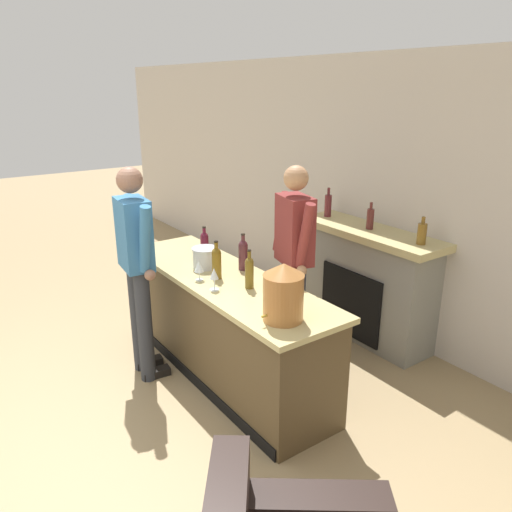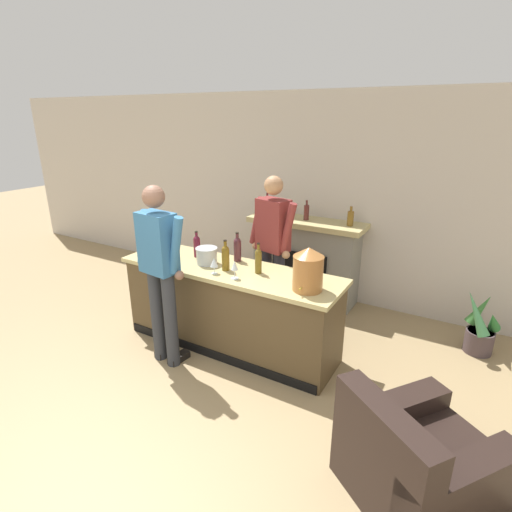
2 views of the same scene
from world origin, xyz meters
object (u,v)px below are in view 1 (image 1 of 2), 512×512
ice_bucket_steel (205,257)px  wine_bottle_rose_blush (205,244)px  wine_glass_front_left (199,267)px  person_bartender (293,259)px  wine_glass_mid_counter (214,275)px  wine_bottle_riesling_slim (249,271)px  wine_bottle_chardonnay_pale (217,262)px  fireplace_stone (367,282)px  wine_bottle_merlot_tall (243,253)px  copper_dispenser (283,292)px  person_customer (137,265)px

ice_bucket_steel → wine_bottle_rose_blush: wine_bottle_rose_blush is taller
ice_bucket_steel → wine_glass_front_left: ice_bucket_steel is taller
person_bartender → wine_glass_mid_counter: size_ratio=9.89×
wine_bottle_rose_blush → wine_bottle_riesling_slim: (0.84, -0.08, 0.01)m
wine_bottle_chardonnay_pale → wine_glass_mid_counter: size_ratio=1.76×
fireplace_stone → wine_bottle_merlot_tall: 1.44m
copper_dispenser → wine_glass_front_left: 0.98m
person_bartender → wine_glass_front_left: bearing=-106.4°
person_customer → wine_bottle_chardonnay_pale: (0.41, 0.52, 0.04)m
wine_glass_mid_counter → copper_dispenser: bearing=9.1°
ice_bucket_steel → wine_bottle_merlot_tall: wine_bottle_merlot_tall is taller
person_customer → ice_bucket_steel: size_ratio=7.88×
wine_bottle_merlot_tall → copper_dispenser: bearing=-18.6°
fireplace_stone → person_customer: person_customer is taller
wine_bottle_rose_blush → wine_glass_front_left: wine_bottle_rose_blush is taller
ice_bucket_steel → wine_glass_mid_counter: (0.49, -0.20, 0.04)m
wine_bottle_merlot_tall → person_bartender: bearing=56.8°
person_customer → wine_glass_mid_counter: bearing=31.4°
wine_bottle_riesling_slim → copper_dispenser: bearing=-12.5°
person_bartender → wine_bottle_merlot_tall: (-0.24, -0.37, 0.05)m
person_bartender → copper_dispenser: 1.01m
copper_dispenser → wine_bottle_riesling_slim: 0.61m
wine_bottle_merlot_tall → wine_bottle_rose_blush: size_ratio=1.09×
person_customer → wine_bottle_chardonnay_pale: bearing=52.1°
wine_bottle_riesling_slim → wine_bottle_chardonnay_pale: 0.35m
wine_bottle_riesling_slim → wine_glass_front_left: bearing=-147.0°
copper_dispenser → wine_bottle_chardonnay_pale: bearing=178.0°
wine_bottle_chardonnay_pale → person_bartender: bearing=73.5°
fireplace_stone → wine_bottle_merlot_tall: (-0.25, -1.33, 0.50)m
wine_bottle_chardonnay_pale → fireplace_stone: bearing=82.9°
fireplace_stone → person_customer: (-0.61, -2.15, 0.45)m
wine_bottle_riesling_slim → wine_bottle_rose_blush: bearing=174.6°
ice_bucket_steel → wine_bottle_chardonnay_pale: size_ratio=0.72×
wine_bottle_merlot_tall → wine_glass_mid_counter: size_ratio=1.76×
ice_bucket_steel → wine_glass_mid_counter: 0.53m
person_customer → wine_glass_front_left: size_ratio=10.91×
person_bartender → wine_bottle_merlot_tall: 0.44m
wine_bottle_riesling_slim → wine_glass_mid_counter: bearing=-116.7°
person_customer → wine_bottle_merlot_tall: (0.36, 0.82, 0.04)m
wine_glass_mid_counter → person_bartender: bearing=90.9°
person_customer → wine_glass_mid_counter: (0.62, 0.38, 0.02)m
person_customer → wine_glass_front_left: (0.37, 0.38, 0.01)m
fireplace_stone → copper_dispenser: size_ratio=3.82×
wine_bottle_merlot_tall → wine_bottle_chardonnay_pale: (0.04, -0.29, -0.00)m
person_bartender → wine_bottle_merlot_tall: size_ratio=5.63×
person_bartender → wine_glass_front_left: size_ratio=10.80×
wine_glass_mid_counter → wine_glass_front_left: 0.25m
fireplace_stone → ice_bucket_steel: fireplace_stone is taller
wine_bottle_riesling_slim → ice_bucket_steel: bearing=-175.8°
copper_dispenser → wine_bottle_merlot_tall: copper_dispenser is taller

